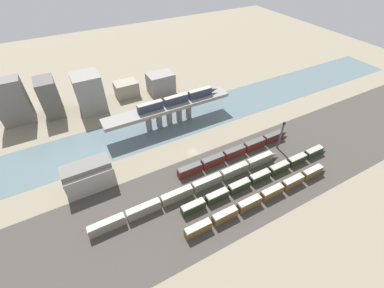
% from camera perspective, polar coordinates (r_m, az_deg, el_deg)
% --- Properties ---
extents(ground_plane, '(400.00, 400.00, 0.00)m').
position_cam_1_polar(ground_plane, '(117.14, 0.09, -1.74)').
color(ground_plane, gray).
extents(railbed_yard, '(280.00, 42.00, 0.01)m').
position_cam_1_polar(railbed_yard, '(103.30, 6.56, -9.69)').
color(railbed_yard, '#423D38').
rests_on(railbed_yard, ground).
extents(river_water, '(320.00, 27.97, 0.01)m').
position_cam_1_polar(river_water, '(134.47, -4.98, 4.59)').
color(river_water, slate).
rests_on(river_water, ground).
extents(bridge, '(65.57, 9.06, 10.98)m').
position_cam_1_polar(bridge, '(129.56, -5.20, 7.66)').
color(bridge, gray).
rests_on(bridge, ground).
extents(train_on_bridge, '(44.21, 2.62, 4.19)m').
position_cam_1_polar(train_on_bridge, '(129.11, -3.05, 9.96)').
color(train_on_bridge, '#2D384C').
rests_on(train_on_bridge, bridge).
extents(train_yard_near, '(66.39, 2.63, 3.98)m').
position_cam_1_polar(train_yard_near, '(101.06, 15.47, -11.23)').
color(train_yard_near, brown).
rests_on(train_yard_near, ground).
extents(train_yard_mid, '(73.48, 2.82, 3.65)m').
position_cam_1_polar(train_yard_mid, '(108.25, 15.27, -6.79)').
color(train_yard_mid, '#23381E').
rests_on(train_yard_mid, ground).
extents(train_yard_far, '(82.61, 2.65, 4.19)m').
position_cam_1_polar(train_yard_far, '(100.12, 0.72, -9.66)').
color(train_yard_far, gray).
rests_on(train_yard_far, ground).
extents(train_yard_outer, '(59.12, 2.93, 4.17)m').
position_cam_1_polar(train_yard_outer, '(115.92, 9.86, -1.67)').
color(train_yard_outer, '#5B1E19').
rests_on(train_yard_outer, ground).
extents(warehouse_building, '(18.27, 10.41, 10.94)m').
position_cam_1_polar(warehouse_building, '(107.80, -21.98, -6.44)').
color(warehouse_building, '#9E998E').
rests_on(warehouse_building, ground).
extents(signal_tower, '(1.00, 0.87, 14.71)m').
position_cam_1_polar(signal_tower, '(121.01, 19.09, 1.76)').
color(signal_tower, '#4C4C51').
rests_on(signal_tower, ground).
extents(city_block_far_left, '(14.73, 9.07, 23.40)m').
position_cam_1_polar(city_block_far_left, '(157.12, -35.14, 7.63)').
color(city_block_far_left, slate).
rests_on(city_block_far_left, ground).
extents(city_block_left, '(9.18, 13.54, 20.19)m').
position_cam_1_polar(city_block_left, '(154.97, -29.05, 9.04)').
color(city_block_left, '#605B56').
rests_on(city_block_left, ground).
extents(city_block_center, '(13.69, 14.35, 20.51)m').
position_cam_1_polar(city_block_center, '(150.61, -21.86, 10.59)').
color(city_block_center, gray).
rests_on(city_block_center, ground).
extents(city_block_right, '(13.15, 9.81, 8.41)m').
position_cam_1_polar(city_block_right, '(161.13, -14.38, 11.83)').
color(city_block_right, gray).
rests_on(city_block_right, ground).
extents(city_block_far_right, '(15.10, 11.15, 11.68)m').
position_cam_1_polar(city_block_far_right, '(160.34, -6.96, 13.35)').
color(city_block_far_right, gray).
rests_on(city_block_far_right, ground).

